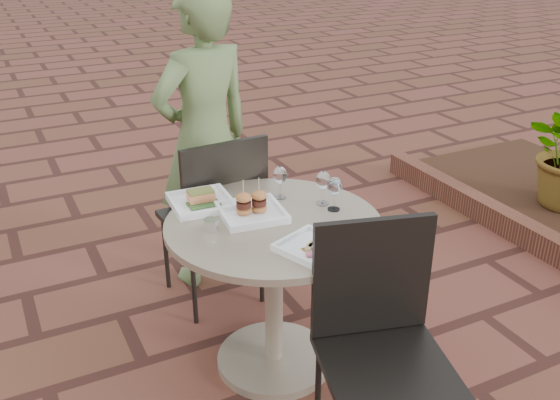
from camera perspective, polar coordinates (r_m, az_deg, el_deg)
name	(u,v)px	position (r m, az deg, el deg)	size (l,w,h in m)	color
ground	(345,363)	(2.98, 5.97, -14.57)	(60.00, 60.00, 0.00)	brown
cafe_table	(274,272)	(2.69, -0.58, -6.63)	(0.90, 0.90, 0.73)	gray
chair_far	(218,209)	(3.10, -5.71, -0.84)	(0.47, 0.47, 0.93)	black
chair_near	(379,328)	(2.28, 9.06, -11.49)	(0.54, 0.54, 0.93)	black
diner	(205,140)	(3.28, -6.91, 5.46)	(0.59, 0.39, 1.61)	#546A3A
plate_salmon	(201,201)	(2.72, -7.21, -0.09)	(0.27, 0.27, 0.07)	white
plate_sliders	(252,209)	(2.60, -2.62, -0.80)	(0.29, 0.29, 0.17)	white
plate_tuna	(312,247)	(2.35, 2.97, -4.28)	(0.29, 0.29, 0.03)	white
wine_glass_right	(335,187)	(2.63, 5.01, 1.21)	(0.06, 0.06, 0.15)	white
wine_glass_mid	(280,176)	(2.73, 0.00, 2.21)	(0.06, 0.06, 0.15)	white
wine_glass_far	(323,181)	(2.68, 3.96, 1.74)	(0.06, 0.06, 0.15)	white
steel_ramekin	(211,225)	(2.50, -6.31, -2.24)	(0.06, 0.06, 0.04)	silver
cutlery_set	(361,237)	(2.46, 7.41, -3.38)	(0.08, 0.18, 0.00)	silver
planter_curb	(547,244)	(4.07, 23.20, -3.75)	(0.12, 3.00, 0.15)	brown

